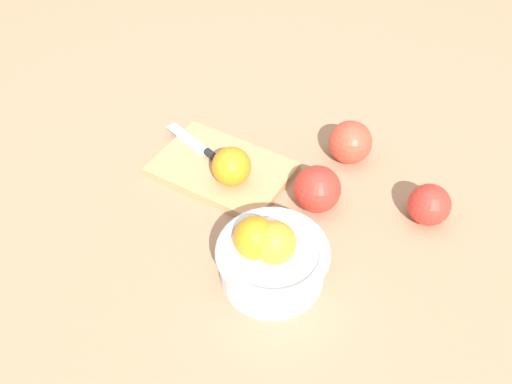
# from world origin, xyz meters

# --- Properties ---
(ground_plane) EXTENTS (2.40, 2.40, 0.00)m
(ground_plane) POSITION_xyz_m (0.00, 0.00, 0.00)
(ground_plane) COLOR #997556
(bowl) EXTENTS (0.16, 0.16, 0.10)m
(bowl) POSITION_xyz_m (-0.10, 0.12, 0.04)
(bowl) COLOR silver
(bowl) RESTS_ON ground_plane
(cutting_board) EXTENTS (0.24, 0.17, 0.02)m
(cutting_board) POSITION_xyz_m (0.09, -0.02, 0.01)
(cutting_board) COLOR tan
(cutting_board) RESTS_ON ground_plane
(orange_on_board) EXTENTS (0.07, 0.07, 0.07)m
(orange_on_board) POSITION_xyz_m (0.05, -0.00, 0.05)
(orange_on_board) COLOR orange
(orange_on_board) RESTS_ON cutting_board
(knife) EXTENTS (0.15, 0.05, 0.01)m
(knife) POSITION_xyz_m (0.14, -0.03, 0.02)
(knife) COLOR silver
(knife) RESTS_ON cutting_board
(apple_front_left) EXTENTS (0.07, 0.07, 0.07)m
(apple_front_left) POSITION_xyz_m (-0.25, -0.12, 0.03)
(apple_front_left) COLOR red
(apple_front_left) RESTS_ON ground_plane
(apple_front_left_2) EXTENTS (0.08, 0.08, 0.08)m
(apple_front_left_2) POSITION_xyz_m (-0.09, -0.04, 0.04)
(apple_front_left_2) COLOR red
(apple_front_left_2) RESTS_ON ground_plane
(apple_front_left_3) EXTENTS (0.08, 0.08, 0.08)m
(apple_front_left_3) POSITION_xyz_m (-0.08, -0.18, 0.04)
(apple_front_left_3) COLOR #D6422D
(apple_front_left_3) RESTS_ON ground_plane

